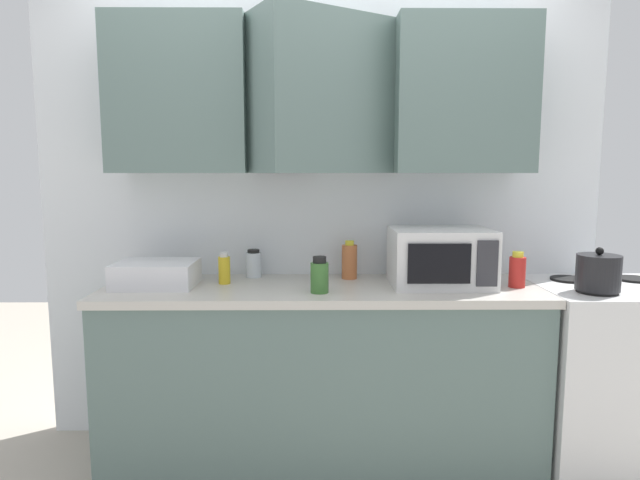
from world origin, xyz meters
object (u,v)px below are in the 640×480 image
kettle (598,272)px  dish_rack (156,274)px  stove_range (610,374)px  bottle_clear_tall (254,264)px  bottle_green_oil (320,276)px  bottle_spice_jar (349,261)px  microwave (440,257)px  bottle_red_sauce (517,271)px  bottle_yellow_mustard (224,269)px

kettle → dish_rack: 2.09m
stove_range → bottle_clear_tall: 1.89m
bottle_green_oil → bottle_spice_jar: size_ratio=0.85×
microwave → bottle_clear_tall: 0.97m
stove_range → bottle_spice_jar: size_ratio=4.56×
stove_range → bottle_red_sauce: (-0.50, -0.02, 0.53)m
kettle → stove_range: bearing=39.5°
stove_range → bottle_red_sauce: bearing=-177.7°
bottle_green_oil → bottle_spice_jar: 0.36m
stove_range → kettle: bearing=-140.5°
kettle → bottle_red_sauce: 0.35m
stove_range → bottle_green_oil: (-1.46, -0.13, 0.53)m
dish_rack → bottle_yellow_mustard: bottle_yellow_mustard is taller
bottle_red_sauce → microwave: bearing=173.0°
stove_range → bottle_spice_jar: bearing=171.4°
stove_range → bottle_yellow_mustard: bottle_yellow_mustard is taller
dish_rack → bottle_green_oil: size_ratio=2.25×
stove_range → dish_rack: bearing=179.5°
bottle_green_oil → bottle_red_sauce: bearing=6.5°
bottle_clear_tall → bottle_red_sauce: 1.33m
bottle_spice_jar → bottle_red_sauce: size_ratio=1.15×
bottle_yellow_mustard → bottle_green_oil: bearing=-23.2°
microwave → bottle_green_oil: microwave is taller
bottle_spice_jar → stove_range: bearing=-8.6°
bottle_clear_tall → microwave: bearing=-12.8°
stove_range → microwave: 1.05m
bottle_spice_jar → bottle_clear_tall: bottle_spice_jar is taller
bottle_red_sauce → bottle_yellow_mustard: bearing=176.3°
dish_rack → bottle_green_oil: bearing=-10.7°
bottle_spice_jar → bottle_red_sauce: 0.83m
bottle_yellow_mustard → microwave: bearing=-2.6°
bottle_green_oil → bottle_clear_tall: bearing=133.2°
bottle_spice_jar → dish_rack: bearing=-169.5°
bottle_spice_jar → bottle_red_sauce: (0.80, -0.22, -0.01)m
kettle → microwave: size_ratio=0.42×
stove_range → dish_rack: size_ratio=2.40×
kettle → bottle_yellow_mustard: (-1.76, 0.21, -0.02)m
bottle_yellow_mustard → bottle_red_sauce: size_ratio=0.92×
bottle_yellow_mustard → bottle_red_sauce: bearing=-3.7°
bottle_green_oil → bottle_yellow_mustard: bearing=156.8°
bottle_green_oil → bottle_yellow_mustard: (-0.47, 0.20, -0.00)m
microwave → bottle_clear_tall: size_ratio=3.25×
dish_rack → bottle_clear_tall: size_ratio=2.57×
kettle → bottle_spice_jar: 1.18m
kettle → bottle_red_sauce: kettle is taller
bottle_green_oil → bottle_yellow_mustard: 0.52m
microwave → bottle_clear_tall: (-0.94, 0.21, -0.07)m
stove_range → bottle_green_oil: size_ratio=5.39×
microwave → bottle_spice_jar: (-0.44, 0.17, -0.05)m
bottle_yellow_mustard → kettle: bearing=-6.9°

